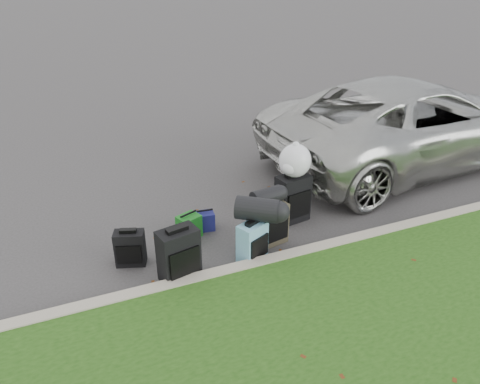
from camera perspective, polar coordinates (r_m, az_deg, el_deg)
name	(u,v)px	position (r m, az deg, el deg)	size (l,w,h in m)	color
ground	(251,228)	(7.18, 1.36, -4.44)	(120.00, 120.00, 0.00)	#383535
curb	(281,260)	(6.39, 5.04, -8.21)	(120.00, 0.18, 0.15)	#9E937F
suv	(411,122)	(9.74, 20.12, 8.01)	(2.74, 5.95, 1.65)	#B7B7B2
suitcase_small_black	(130,248)	(6.46, -13.25, -6.67)	(0.39, 0.22, 0.49)	black
suitcase_large_black_left	(179,255)	(6.01, -7.48, -7.62)	(0.50, 0.30, 0.72)	black
suitcase_olive	(271,224)	(6.71, 3.77, -3.86)	(0.45, 0.28, 0.62)	#363123
suitcase_teal	(252,242)	(6.34, 1.50, -6.11)	(0.40, 0.24, 0.57)	#568AA1
suitcase_large_black_right	(293,198)	(7.27, 6.43, -0.78)	(0.50, 0.30, 0.76)	black
tote_green	(189,227)	(6.92, -6.23, -4.21)	(0.31, 0.25, 0.35)	#19741D
tote_navy	(205,221)	(7.11, -4.27, -3.53)	(0.27, 0.21, 0.28)	navy
duffel_left	(267,196)	(6.52, 3.31, -0.54)	(0.24, 0.24, 0.45)	black
duffel_right	(257,209)	(6.20, 2.14, -2.13)	(0.32, 0.32, 0.57)	black
trash_bag	(295,161)	(7.02, 6.72, 3.82)	(0.49, 0.49, 0.49)	white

